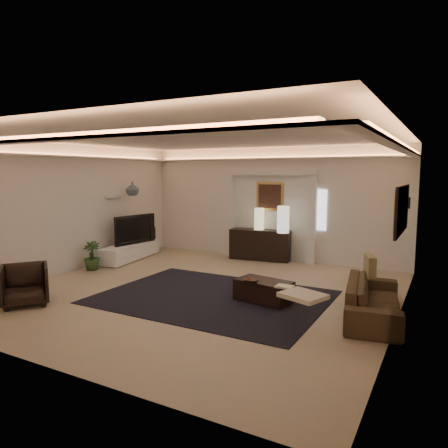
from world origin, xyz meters
The scene contains 33 objects.
floor centered at (0.00, 0.00, 0.00)m, with size 7.00×7.00×0.00m, color tan.
ceiling centered at (0.00, 0.00, 2.90)m, with size 7.00×7.00×0.00m, color white.
wall_back centered at (0.00, 3.50, 1.45)m, with size 7.00×7.00×0.00m, color white.
wall_front centered at (0.00, -3.50, 1.45)m, with size 7.00×7.00×0.00m, color white.
wall_left centered at (-3.50, 0.00, 1.45)m, with size 7.00×7.00×0.00m, color white.
wall_right centered at (3.50, 0.00, 1.45)m, with size 7.00×7.00×0.00m, color white.
cove_soffit centered at (0.00, 0.00, 2.62)m, with size 7.00×7.00×0.04m, color silver.
daylight_slit centered at (1.35, 3.48, 1.35)m, with size 0.25×0.03×1.00m, color white.
area_rug centered at (0.40, -0.20, 0.01)m, with size 4.00×3.00×0.01m, color black.
pilaster_left centered at (-1.15, 3.40, 1.10)m, with size 0.22×0.20×2.20m, color silver.
pilaster_right centered at (1.15, 3.40, 1.10)m, with size 0.22×0.20×2.20m, color silver.
alcove_header centered at (0.00, 3.40, 2.25)m, with size 2.52×0.20×0.12m, color silver.
painting_frame centered at (0.00, 3.47, 1.65)m, with size 0.74×0.04×0.74m, color tan.
painting_canvas centered at (0.00, 3.44, 1.65)m, with size 0.62×0.02×0.62m, color #4C2D1E.
art_panel_frame centered at (3.47, 0.30, 1.70)m, with size 0.04×1.64×0.74m, color black.
art_panel_gold centered at (3.44, 0.30, 1.70)m, with size 0.02×1.50×0.62m, color tan.
wall_sconce centered at (3.38, 2.20, 1.68)m, with size 0.12×0.12×0.22m, color black.
wall_niche centered at (-3.44, 1.40, 1.65)m, with size 0.10×0.55×0.04m, color silver.
console centered at (-0.16, 3.25, 0.40)m, with size 1.56×0.49×0.78m, color black.
lamp_left centered at (-0.20, 3.25, 1.09)m, with size 0.25×0.25×0.56m, color #FCF3B7.
lamp_right centered at (0.55, 3.01, 1.09)m, with size 0.29×0.29×0.66m, color white.
media_ledge centered at (-3.15, 1.66, 0.23)m, with size 0.53×2.11×0.40m, color white.
tv centered at (-3.15, 1.71, 0.83)m, with size 0.17×1.31×0.75m, color black.
figurine centered at (-3.14, 2.59, 0.64)m, with size 0.12×0.12×0.33m, color black.
ginger_jar centered at (-3.13, 1.76, 1.85)m, with size 0.34×0.34×0.35m, color #3F596C.
plant centered at (-3.15, 0.30, 0.33)m, with size 0.37×0.37×0.67m, color #28471D.
sofa centered at (3.15, 0.06, 0.29)m, with size 0.79×2.01×0.59m, color black.
throw_blanket centered at (2.37, -1.08, 0.55)m, with size 0.58×0.47×0.06m, color silver.
throw_pillow centered at (2.91, 1.12, 0.55)m, with size 0.14×0.46×0.46m, color #978757.
coffee_table centered at (1.32, 0.00, 0.20)m, with size 0.97×0.53×0.36m, color black.
bowl centered at (1.20, -0.24, 0.44)m, with size 0.27×0.27×0.07m, color #492E20.
magazine centered at (1.81, -0.26, 0.42)m, with size 0.28×0.20×0.03m, color #FFF5C3.
armchair centered at (-2.23, -2.10, 0.35)m, with size 0.74×0.77×0.70m, color black.
Camera 1 is at (4.09, -6.56, 2.26)m, focal length 33.26 mm.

